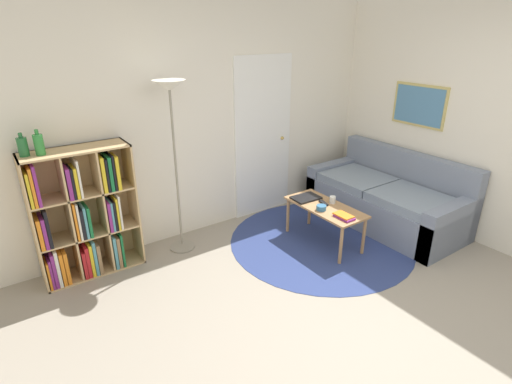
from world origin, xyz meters
TOP-DOWN VIEW (x-y plane):
  - ground_plane at (0.00, 0.00)m, footprint 14.00×14.00m
  - wall_back at (0.03, 2.50)m, footprint 7.35×0.11m
  - wall_right at (2.20, 1.24)m, footprint 0.08×5.48m
  - rug at (0.72, 1.40)m, footprint 2.07×2.07m
  - bookshelf at (-1.59, 2.29)m, footprint 0.93×0.34m
  - floor_lamp at (-0.64, 2.19)m, footprint 0.32×0.32m
  - couch at (1.77, 1.32)m, footprint 0.90×1.88m
  - coffee_table at (0.73, 1.38)m, footprint 0.42×0.94m
  - laptop at (0.69, 1.65)m, footprint 0.32×0.24m
  - bowl at (0.62, 1.33)m, footprint 0.11×0.11m
  - book_stack_on_table at (0.68, 1.05)m, footprint 0.13×0.22m
  - cup at (0.85, 1.39)m, footprint 0.07×0.07m
  - remote at (0.76, 1.43)m, footprint 0.08×0.15m
  - bottle_left at (-1.94, 2.30)m, footprint 0.08×0.08m
  - bottle_middle at (-1.82, 2.26)m, footprint 0.08×0.08m

SIDE VIEW (x-z plane):
  - ground_plane at x=0.00m, z-range 0.00..0.00m
  - rug at x=0.72m, z-range 0.00..0.01m
  - couch at x=1.77m, z-range -0.14..0.72m
  - coffee_table at x=0.73m, z-range 0.17..0.62m
  - laptop at x=0.69m, z-range 0.45..0.47m
  - remote at x=0.76m, z-range 0.45..0.47m
  - book_stack_on_table at x=0.68m, z-range 0.45..0.48m
  - bowl at x=0.62m, z-range 0.45..0.50m
  - cup at x=0.85m, z-range 0.45..0.53m
  - bookshelf at x=-1.59m, z-range -0.04..1.23m
  - wall_back at x=0.03m, z-range -0.01..2.59m
  - wall_right at x=2.20m, z-range 0.00..2.60m
  - bottle_left at x=-1.94m, z-range 1.26..1.46m
  - bottle_middle at x=-1.82m, z-range 1.25..1.48m
  - floor_lamp at x=-0.64m, z-range 0.63..2.45m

